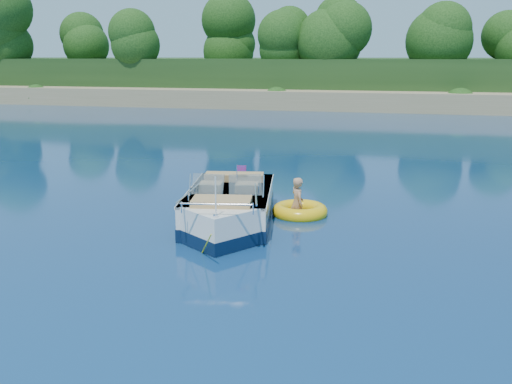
% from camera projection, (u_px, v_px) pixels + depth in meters
% --- Properties ---
extents(ground, '(160.00, 160.00, 0.00)m').
position_uv_depth(ground, '(183.00, 260.00, 12.15)').
color(ground, '#0A204A').
rests_on(ground, ground).
extents(shoreline, '(170.00, 59.00, 6.00)m').
position_uv_depth(shoreline, '(366.00, 83.00, 72.10)').
color(shoreline, '#8D7C52').
rests_on(shoreline, ground).
extents(treeline, '(150.00, 7.12, 8.19)m').
position_uv_depth(treeline, '(353.00, 41.00, 49.56)').
color(treeline, black).
rests_on(treeline, ground).
extents(motorboat, '(2.77, 5.89, 1.98)m').
position_uv_depth(motorboat, '(228.00, 210.00, 14.61)').
color(motorboat, white).
rests_on(motorboat, ground).
extents(tow_tube, '(1.72, 1.72, 0.40)m').
position_uv_depth(tow_tube, '(300.00, 211.00, 15.59)').
color(tow_tube, yellow).
rests_on(tow_tube, ground).
extents(boy, '(0.74, 0.87, 1.59)m').
position_uv_depth(boy, '(297.00, 216.00, 15.54)').
color(boy, tan).
rests_on(boy, ground).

